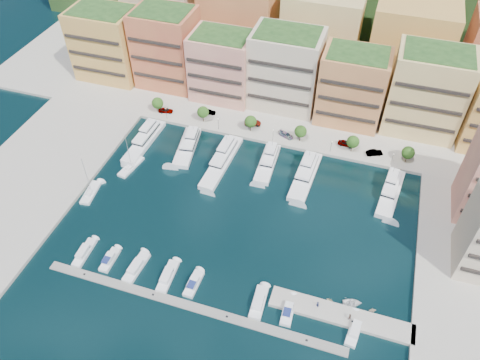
{
  "coord_description": "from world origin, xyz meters",
  "views": [
    {
      "loc": [
        24.88,
        -78.87,
        94.7
      ],
      "look_at": [
        -2.73,
        6.43,
        6.0
      ],
      "focal_mm": 35.0,
      "sensor_mm": 36.0,
      "label": 1
    }
  ],
  "objects_px": {
    "tree_2": "(251,122)",
    "cruiser_1": "(110,260)",
    "lamppost_0": "(166,112)",
    "cruiser_0": "(84,253)",
    "lamppost_1": "(218,122)",
    "lamppost_2": "(273,133)",
    "cruiser_2": "(136,268)",
    "car_3": "(286,135)",
    "lamppost_3": "(331,145)",
    "yacht_2": "(223,159)",
    "cruiser_9": "(355,330)",
    "car_2": "(253,123)",
    "tree_5": "(408,153)",
    "sailboat_2": "(131,167)",
    "cruiser_4": "(194,284)",
    "car_4": "(346,143)",
    "car_5": "(375,153)",
    "cruiser_7": "(288,311)",
    "cruiser_6": "(259,303)",
    "yacht_0": "(145,139)",
    "tree_3": "(301,131)",
    "yacht_6": "(391,190)",
    "yacht_3": "(268,161)",
    "car_1": "(209,112)",
    "cruiser_3": "(168,277)",
    "person_0": "(318,304)",
    "lamppost_4": "(393,157)",
    "sailboat_1": "(91,193)",
    "tree_0": "(158,103)",
    "tree_4": "(353,142)",
    "yacht_4": "(306,174)",
    "yacht_1": "(188,145)",
    "tender_3": "(373,310)",
    "tree_1": "(203,112)",
    "person_1": "(349,317)"
  },
  "relations": [
    {
      "from": "tender_3",
      "to": "yacht_1",
      "type": "bearing_deg",
      "value": 35.62
    },
    {
      "from": "yacht_0",
      "to": "sailboat_2",
      "type": "xyz_separation_m",
      "value": [
        1.14,
        -12.08,
        -0.9
      ]
    },
    {
      "from": "cruiser_3",
      "to": "yacht_1",
      "type": "bearing_deg",
      "value": 106.61
    },
    {
      "from": "car_1",
      "to": "cruiser_0",
      "type": "bearing_deg",
      "value": 162.93
    },
    {
      "from": "cruiser_6",
      "to": "tree_1",
      "type": "bearing_deg",
      "value": 121.62
    },
    {
      "from": "cruiser_6",
      "to": "sailboat_1",
      "type": "height_order",
      "value": "sailboat_1"
    },
    {
      "from": "lamppost_1",
      "to": "car_2",
      "type": "distance_m",
      "value": 11.43
    },
    {
      "from": "car_4",
      "to": "cruiser_7",
      "type": "bearing_deg",
      "value": 179.92
    },
    {
      "from": "tree_4",
      "to": "car_3",
      "type": "distance_m",
      "value": 20.78
    },
    {
      "from": "person_0",
      "to": "yacht_2",
      "type": "bearing_deg",
      "value": -10.16
    },
    {
      "from": "lamppost_0",
      "to": "tree_3",
      "type": "bearing_deg",
      "value": 2.99
    },
    {
      "from": "cruiser_3",
      "to": "yacht_4",
      "type": "bearing_deg",
      "value": 61.59
    },
    {
      "from": "cruiser_9",
      "to": "lamppost_4",
      "type": "bearing_deg",
      "value": 87.31
    },
    {
      "from": "cruiser_2",
      "to": "car_3",
      "type": "bearing_deg",
      "value": 69.13
    },
    {
      "from": "sailboat_1",
      "to": "sailboat_2",
      "type": "relative_size",
      "value": 1.0
    },
    {
      "from": "cruiser_7",
      "to": "cruiser_6",
      "type": "bearing_deg",
      "value": 179.95
    },
    {
      "from": "lamppost_1",
      "to": "cruiser_2",
      "type": "xyz_separation_m",
      "value": [
        -0.97,
        -55.8,
        -3.28
      ]
    },
    {
      "from": "lamppost_1",
      "to": "lamppost_2",
      "type": "xyz_separation_m",
      "value": [
        18.0,
        0.0,
        0.0
      ]
    },
    {
      "from": "yacht_3",
      "to": "car_1",
      "type": "xyz_separation_m",
      "value": [
        -24.95,
        16.71,
        0.49
      ]
    },
    {
      "from": "tree_2",
      "to": "tree_5",
      "type": "relative_size",
      "value": 1.0
    },
    {
      "from": "lamppost_2",
      "to": "yacht_6",
      "type": "height_order",
      "value": "yacht_6"
    },
    {
      "from": "yacht_4",
      "to": "car_1",
      "type": "bearing_deg",
      "value": 153.24
    },
    {
      "from": "tree_5",
      "to": "sailboat_2",
      "type": "distance_m",
      "value": 81.39
    },
    {
      "from": "tree_2",
      "to": "cruiser_1",
      "type": "height_order",
      "value": "tree_2"
    },
    {
      "from": "lamppost_0",
      "to": "person_0",
      "type": "distance_m",
      "value": 80.5
    },
    {
      "from": "car_2",
      "to": "car_4",
      "type": "height_order",
      "value": "car_4"
    },
    {
      "from": "cruiser_7",
      "to": "person_1",
      "type": "distance_m",
      "value": 13.35
    },
    {
      "from": "sailboat_1",
      "to": "person_0",
      "type": "bearing_deg",
      "value": -13.32
    },
    {
      "from": "tree_4",
      "to": "lamppost_2",
      "type": "relative_size",
      "value": 1.35
    },
    {
      "from": "lamppost_0",
      "to": "cruiser_0",
      "type": "distance_m",
      "value": 55.96
    },
    {
      "from": "cruiser_2",
      "to": "cruiser_3",
      "type": "relative_size",
      "value": 1.02
    },
    {
      "from": "lamppost_3",
      "to": "yacht_2",
      "type": "bearing_deg",
      "value": -156.07
    },
    {
      "from": "cruiser_9",
      "to": "car_4",
      "type": "distance_m",
      "value": 61.43
    },
    {
      "from": "tree_5",
      "to": "yacht_4",
      "type": "bearing_deg",
      "value": -152.38
    },
    {
      "from": "lamppost_0",
      "to": "yacht_3",
      "type": "height_order",
      "value": "yacht_3"
    },
    {
      "from": "lamppost_1",
      "to": "cruiser_4",
      "type": "relative_size",
      "value": 0.57
    },
    {
      "from": "yacht_1",
      "to": "yacht_2",
      "type": "bearing_deg",
      "value": -12.53
    },
    {
      "from": "lamppost_4",
      "to": "yacht_2",
      "type": "bearing_deg",
      "value": -164.51
    },
    {
      "from": "car_1",
      "to": "yacht_2",
      "type": "bearing_deg",
      "value": -157.9
    },
    {
      "from": "lamppost_0",
      "to": "cruiser_0",
      "type": "relative_size",
      "value": 0.48
    },
    {
      "from": "tree_0",
      "to": "car_1",
      "type": "height_order",
      "value": "tree_0"
    },
    {
      "from": "cruiser_9",
      "to": "car_2",
      "type": "height_order",
      "value": "car_2"
    },
    {
      "from": "yacht_4",
      "to": "cruiser_6",
      "type": "distance_m",
      "value": 44.03
    },
    {
      "from": "yacht_4",
      "to": "yacht_6",
      "type": "height_order",
      "value": "same"
    },
    {
      "from": "cruiser_2",
      "to": "car_4",
      "type": "distance_m",
      "value": 72.95
    },
    {
      "from": "cruiser_6",
      "to": "car_2",
      "type": "xyz_separation_m",
      "value": [
        -20.05,
        61.44,
        1.2
      ]
    },
    {
      "from": "tree_5",
      "to": "yacht_0",
      "type": "relative_size",
      "value": 0.26
    },
    {
      "from": "tree_1",
      "to": "tree_3",
      "type": "distance_m",
      "value": 32.0
    },
    {
      "from": "tree_4",
      "to": "cruiser_2",
      "type": "distance_m",
      "value": 72.39
    },
    {
      "from": "car_4",
      "to": "car_5",
      "type": "height_order",
      "value": "car_4"
    }
  ]
}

